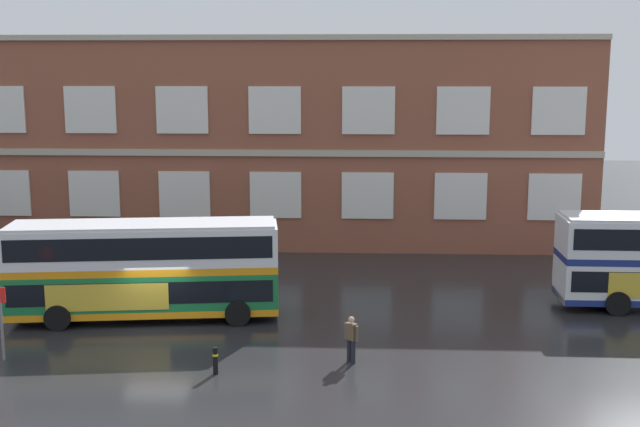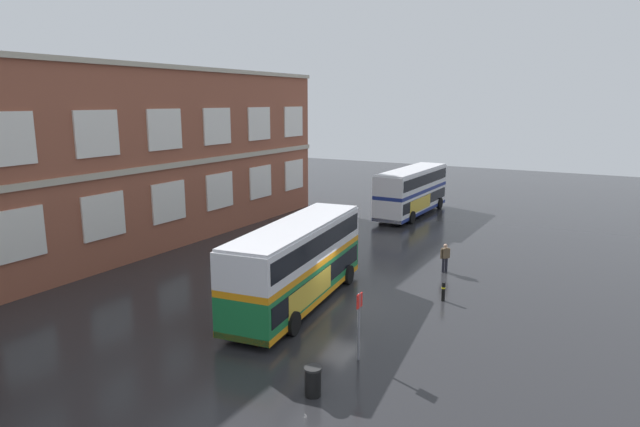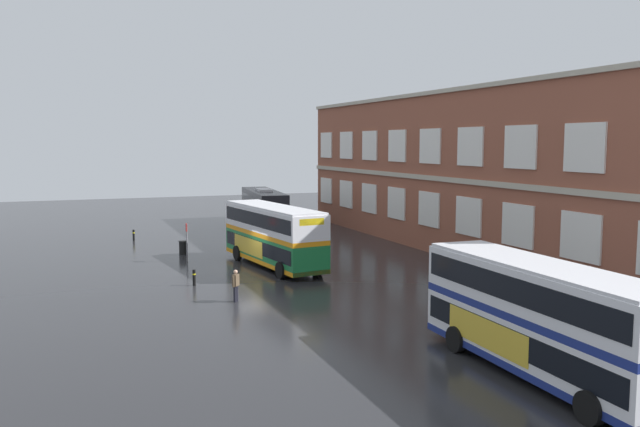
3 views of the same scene
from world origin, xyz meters
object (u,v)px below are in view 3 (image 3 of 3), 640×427
(bus_stand_flag, at_px, (187,239))
(touring_coach, at_px, (264,208))
(waiting_passenger, at_px, (236,284))
(safety_bollard_west, at_px, (194,277))
(safety_bollard_east, at_px, (134,235))
(double_decker_near, at_px, (273,235))
(double_decker_middle, at_px, (539,317))
(station_litter_bin, at_px, (183,247))

(bus_stand_flag, bearing_deg, touring_coach, 146.97)
(waiting_passenger, height_order, safety_bollard_west, waiting_passenger)
(waiting_passenger, distance_m, bus_stand_flag, 12.46)
(touring_coach, height_order, safety_bollard_east, touring_coach)
(waiting_passenger, bearing_deg, safety_bollard_west, -164.04)
(touring_coach, relative_size, bus_stand_flag, 4.52)
(double_decker_near, relative_size, bus_stand_flag, 4.16)
(waiting_passenger, distance_m, safety_bollard_west, 4.83)
(double_decker_near, relative_size, double_decker_middle, 1.02)
(double_decker_middle, height_order, safety_bollard_west, double_decker_middle)
(safety_bollard_west, bearing_deg, safety_bollard_east, -175.39)
(double_decker_near, relative_size, touring_coach, 0.92)
(double_decker_near, distance_m, double_decker_middle, 23.28)
(double_decker_middle, bearing_deg, bus_stand_flag, -164.02)
(safety_bollard_east, bearing_deg, station_litter_bin, 18.20)
(bus_stand_flag, bearing_deg, double_decker_middle, 15.98)
(double_decker_near, xyz_separation_m, double_decker_middle, (23.13, 2.60, 0.00))
(touring_coach, bearing_deg, safety_bollard_west, -25.45)
(double_decker_middle, bearing_deg, station_litter_bin, -166.01)
(waiting_passenger, height_order, safety_bollard_east, waiting_passenger)
(touring_coach, relative_size, station_litter_bin, 11.85)
(double_decker_near, height_order, touring_coach, double_decker_near)
(double_decker_near, bearing_deg, safety_bollard_east, -153.44)
(waiting_passenger, xyz_separation_m, station_litter_bin, (-15.53, -0.13, -0.41))
(touring_coach, xyz_separation_m, station_litter_bin, (12.72, -10.06, -1.39))
(waiting_passenger, height_order, bus_stand_flag, bus_stand_flag)
(double_decker_middle, bearing_deg, safety_bollard_east, -165.08)
(double_decker_near, xyz_separation_m, touring_coach, (-19.64, 5.17, -0.24))
(double_decker_middle, distance_m, safety_bollard_east, 39.76)
(double_decker_middle, bearing_deg, touring_coach, 176.56)
(double_decker_near, distance_m, station_litter_bin, 8.63)
(waiting_passenger, xyz_separation_m, safety_bollard_east, (-23.86, -2.87, -0.44))
(double_decker_middle, distance_m, safety_bollard_west, 21.09)
(safety_bollard_west, bearing_deg, double_decker_middle, 24.38)
(bus_stand_flag, bearing_deg, station_litter_bin, 175.82)
(waiting_passenger, relative_size, safety_bollard_west, 1.79)
(station_litter_bin, distance_m, safety_bollard_west, 10.98)
(touring_coach, bearing_deg, waiting_passenger, -19.36)
(touring_coach, bearing_deg, double_decker_near, -14.76)
(waiting_passenger, distance_m, station_litter_bin, 15.54)
(waiting_passenger, height_order, station_litter_bin, waiting_passenger)
(touring_coach, relative_size, safety_bollard_east, 12.85)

